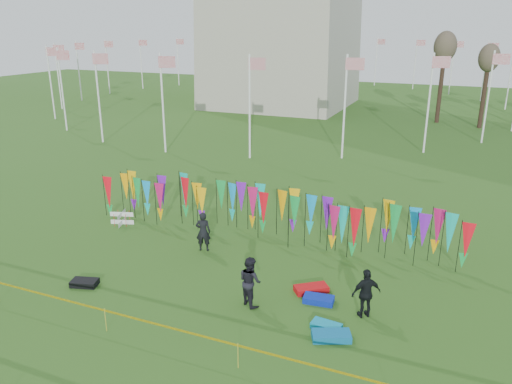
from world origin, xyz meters
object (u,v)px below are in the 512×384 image
at_px(kite_bag_red, 311,289).
at_px(kite_bag_teal, 331,336).
at_px(person_mid, 250,281).
at_px(box_kite, 122,218).
at_px(person_left, 203,232).
at_px(kite_bag_blue, 319,299).
at_px(kite_bag_turquoise, 326,326).
at_px(kite_bag_black, 84,283).
at_px(person_right, 366,293).

relative_size(kite_bag_red, kite_bag_teal, 1.01).
distance_m(person_mid, kite_bag_red, 2.73).
xyz_separation_m(box_kite, kite_bag_red, (11.31, -2.84, -0.23)).
distance_m(person_left, kite_bag_blue, 6.77).
height_order(person_mid, kite_bag_turquoise, person_mid).
bearing_deg(kite_bag_red, kite_bag_black, -160.03).
bearing_deg(person_mid, kite_bag_turquoise, -156.38).
relative_size(person_left, kite_bag_red, 1.44).
xyz_separation_m(box_kite, person_left, (5.53, -1.13, 0.60)).
bearing_deg(box_kite, kite_bag_blue, -16.54).
height_order(kite_bag_turquoise, kite_bag_red, kite_bag_red).
bearing_deg(kite_bag_black, person_left, 59.52).
bearing_deg(kite_bag_black, kite_bag_turquoise, 5.20).
height_order(box_kite, kite_bag_black, box_kite).
distance_m(box_kite, person_left, 5.67).
xyz_separation_m(box_kite, kite_bag_blue, (11.81, -3.51, -0.23)).
xyz_separation_m(person_left, kite_bag_red, (5.78, -1.71, -0.83)).
bearing_deg(person_right, kite_bag_turquoise, 14.20).
relative_size(kite_bag_black, kite_bag_teal, 0.81).
relative_size(box_kite, kite_bag_black, 0.67).
height_order(person_mid, person_right, person_mid).
bearing_deg(kite_bag_teal, person_right, 67.63).
distance_m(person_right, kite_bag_teal, 2.15).
xyz_separation_m(kite_bag_blue, kite_bag_teal, (1.05, -2.11, 0.01)).
relative_size(person_mid, kite_bag_blue, 1.71).
bearing_deg(kite_bag_turquoise, person_left, 150.61).
distance_m(kite_bag_blue, kite_bag_red, 0.83).
height_order(person_right, kite_bag_turquoise, person_right).
xyz_separation_m(kite_bag_blue, kite_bag_red, (-0.50, 0.67, 0.00)).
bearing_deg(person_right, person_left, -54.50).
height_order(kite_bag_turquoise, kite_bag_black, kite_bag_black).
height_order(kite_bag_black, kite_bag_teal, kite_bag_teal).
bearing_deg(person_mid, kite_bag_teal, -164.28).
relative_size(person_right, kite_bag_red, 1.43).
bearing_deg(person_mid, person_right, -136.57).
relative_size(kite_bag_turquoise, kite_bag_black, 0.98).
height_order(box_kite, person_left, person_left).
bearing_deg(box_kite, person_right, -15.50).
relative_size(person_left, kite_bag_turquoise, 1.84).
relative_size(person_mid, kite_bag_black, 1.85).
bearing_deg(person_mid, kite_bag_blue, -122.65).
relative_size(person_mid, person_right, 1.04).
distance_m(person_mid, kite_bag_blue, 2.75).
distance_m(person_mid, kite_bag_black, 6.96).
xyz_separation_m(person_mid, kite_bag_blue, (2.36, 1.13, -0.85)).
height_order(person_left, kite_bag_black, person_left).
height_order(person_left, kite_bag_turquoise, person_left).
bearing_deg(box_kite, kite_bag_turquoise, -22.05).
bearing_deg(box_kite, person_left, -11.55).
height_order(kite_bag_blue, kite_bag_teal, kite_bag_teal).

